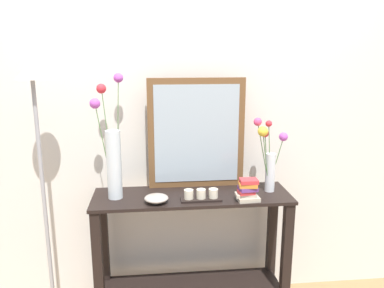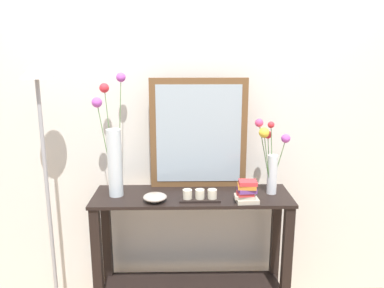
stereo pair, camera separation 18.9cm
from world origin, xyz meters
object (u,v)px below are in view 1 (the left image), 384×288
Objects in this scene: mirror_leaning at (196,134)px; floor_lamp at (40,156)px; book_stack at (248,190)px; tall_vase_left at (113,153)px; decorative_bowl at (156,198)px; console_table at (192,245)px; vase_right at (269,155)px; candle_tray at (201,196)px.

mirror_leaning is 0.42× the size of floor_lamp.
floor_lamp reaches higher than book_stack.
decorative_bowl is at bearing -26.17° from tall_vase_left.
mirror_leaning is (0.05, 0.16, 0.70)m from console_table.
tall_vase_left is 0.96m from vase_right.
vase_right is at bearing 1.91° from console_table.
vase_right is 0.28× the size of floor_lamp.
tall_vase_left is at bearing 169.41° from book_stack.
decorative_bowl is 0.08× the size of floor_lamp.
vase_right is 3.37× the size of decorative_bowl.
vase_right reaches higher than candle_tray.
floor_lamp is (-0.93, 0.08, 0.25)m from candle_tray.
candle_tray is (0.52, -0.11, -0.25)m from tall_vase_left.
mirror_leaning is 5.01× the size of decorative_bowl.
console_table is at bearing -106.15° from mirror_leaning.
tall_vase_left is (-0.52, -0.14, -0.08)m from mirror_leaning.
book_stack is (0.79, -0.15, -0.21)m from tall_vase_left.
candle_tray is at bearing -4.96° from floor_lamp.
candle_tray is 0.97m from floor_lamp.
console_table is at bearing -178.09° from vase_right.
floor_lamp is at bearing 174.38° from book_stack.
book_stack is (-0.17, -0.15, -0.17)m from vase_right.
book_stack reaches higher than console_table.
tall_vase_left is (-0.47, 0.02, 0.62)m from console_table.
book_stack is (0.27, -0.29, -0.29)m from mirror_leaning.
vase_right is 1.37m from floor_lamp.
vase_right is at bearing 13.80° from candle_tray.
mirror_leaning is 0.41m from candle_tray.
tall_vase_left reaches higher than decorative_bowl.
mirror_leaning is at bearing 89.93° from candle_tray.
tall_vase_left is 3.04× the size of candle_tray.
decorative_bowl is 0.54m from book_stack.
mirror_leaning reaches higher than book_stack.
vase_right is 0.28m from book_stack.
floor_lamp is (-0.41, -0.03, -0.00)m from tall_vase_left.
tall_vase_left reaches higher than mirror_leaning.
mirror_leaning is at bearing 162.37° from vase_right.
tall_vase_left is 0.83m from book_stack.
candle_tray reaches higher than decorative_bowl.
candle_tray is 1.70× the size of book_stack.
tall_vase_left reaches higher than console_table.
floor_lamp reaches higher than tall_vase_left.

